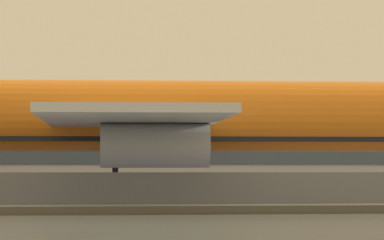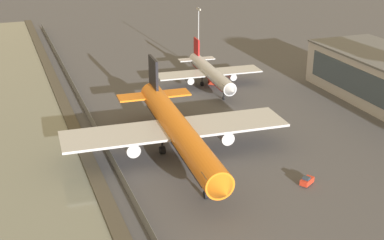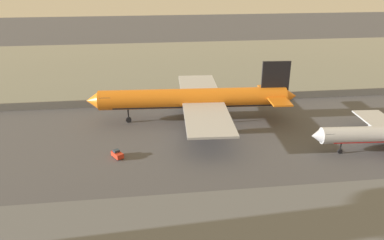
{
  "view_description": "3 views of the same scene",
  "coord_description": "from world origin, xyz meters",
  "px_view_note": "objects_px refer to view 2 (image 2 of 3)",
  "views": [
    {
      "loc": [
        -2.96,
        -86.2,
        2.68
      ],
      "look_at": [
        8.06,
        -0.7,
        6.38
      ],
      "focal_mm": 105.0,
      "sensor_mm": 36.0,
      "label": 1
    },
    {
      "loc": [
        105.08,
        -35.69,
        51.26
      ],
      "look_at": [
        -3.13,
        4.62,
        4.79
      ],
      "focal_mm": 50.0,
      "sensor_mm": 36.0,
      "label": 2
    },
    {
      "loc": [
        18.41,
        95.12,
        40.25
      ],
      "look_at": [
        7.53,
        9.93,
        4.96
      ],
      "focal_mm": 35.0,
      "sensor_mm": 36.0,
      "label": 3
    }
  ],
  "objects_px": {
    "apron_light_mast_apron_west": "(198,35)",
    "baggage_tug": "(307,181)",
    "ops_van": "(215,79)",
    "passenger_jet_silver": "(210,73)",
    "cargo_jet_orange": "(178,130)"
  },
  "relations": [
    {
      "from": "apron_light_mast_apron_west",
      "to": "baggage_tug",
      "type": "bearing_deg",
      "value": -6.08
    },
    {
      "from": "baggage_tug",
      "to": "ops_van",
      "type": "distance_m",
      "value": 66.75
    },
    {
      "from": "passenger_jet_silver",
      "to": "apron_light_mast_apron_west",
      "type": "height_order",
      "value": "apron_light_mast_apron_west"
    },
    {
      "from": "baggage_tug",
      "to": "ops_van",
      "type": "bearing_deg",
      "value": 173.11
    },
    {
      "from": "cargo_jet_orange",
      "to": "baggage_tug",
      "type": "height_order",
      "value": "cargo_jet_orange"
    },
    {
      "from": "passenger_jet_silver",
      "to": "ops_van",
      "type": "height_order",
      "value": "passenger_jet_silver"
    },
    {
      "from": "cargo_jet_orange",
      "to": "baggage_tug",
      "type": "distance_m",
      "value": 29.23
    },
    {
      "from": "ops_van",
      "to": "apron_light_mast_apron_west",
      "type": "relative_size",
      "value": 0.25
    },
    {
      "from": "cargo_jet_orange",
      "to": "ops_van",
      "type": "relative_size",
      "value": 11.25
    },
    {
      "from": "passenger_jet_silver",
      "to": "apron_light_mast_apron_west",
      "type": "distance_m",
      "value": 20.59
    },
    {
      "from": "ops_van",
      "to": "apron_light_mast_apron_west",
      "type": "distance_m",
      "value": 19.2
    },
    {
      "from": "passenger_jet_silver",
      "to": "apron_light_mast_apron_west",
      "type": "bearing_deg",
      "value": 169.64
    },
    {
      "from": "cargo_jet_orange",
      "to": "ops_van",
      "type": "xyz_separation_m",
      "value": [
        -45.42,
        27.72,
        -5.11
      ]
    },
    {
      "from": "cargo_jet_orange",
      "to": "passenger_jet_silver",
      "type": "distance_m",
      "value": 49.42
    },
    {
      "from": "passenger_jet_silver",
      "to": "cargo_jet_orange",
      "type": "bearing_deg",
      "value": -30.44
    }
  ]
}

